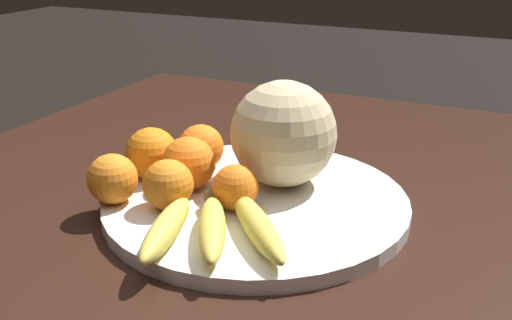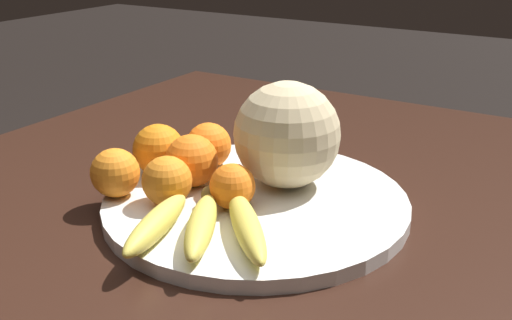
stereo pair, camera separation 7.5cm
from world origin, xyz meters
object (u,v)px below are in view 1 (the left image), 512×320
Objects in this scene: orange_mid_center at (112,179)px; orange_back_left at (201,147)px; kitchen_table at (237,289)px; orange_front_right at (188,163)px; banana_bunch at (214,227)px; melon at (283,134)px; produce_tag at (211,175)px; fruit_bowl at (256,202)px; orange_back_right at (152,154)px; orange_top_small at (235,187)px; orange_front_left at (168,185)px.

orange_mid_center is 0.15m from orange_back_left.
orange_front_right is at bearing 71.33° from kitchen_table.
kitchen_table is at bearing 161.64° from banana_bunch.
melon reaches higher than orange_mid_center.
produce_tag is at bearing -177.82° from banana_bunch.
orange_mid_center is (-0.08, 0.06, -0.00)m from orange_front_right.
orange_mid_center is (-0.09, 0.15, 0.04)m from fruit_bowl.
fruit_bowl is 5.47× the size of orange_back_right.
orange_top_small is at bearing 162.54° from banana_bunch.
melon reaches higher than orange_back_left.
orange_front_left is (0.05, 0.09, 0.02)m from banana_bunch.
orange_back_right reaches higher than orange_mid_center.
melon is at bearing -70.25° from orange_back_right.
orange_front_left is at bearing 143.50° from melon.
orange_front_right is 0.06m from orange_back_right.
orange_mid_center is at bearing 130.73° from melon.
orange_front_left is at bearing 132.97° from fruit_bowl.
orange_back_left reaches higher than kitchen_table.
orange_top_small is (-0.04, 0.01, 0.04)m from fruit_bowl.
kitchen_table is 6.44× the size of banana_bunch.
orange_front_right is 0.74× the size of produce_tag.
banana_bunch is 2.99× the size of orange_back_left.
banana_bunch is 0.20m from orange_back_right.
produce_tag is at bearing -7.17° from orange_front_right.
orange_back_right is at bearing -0.27° from orange_mid_center.
orange_front_left is (-0.03, 0.07, 0.15)m from kitchen_table.
orange_back_left is at bearing 91.39° from melon.
orange_back_left reaches higher than orange_top_small.
fruit_bowl is 0.09m from produce_tag.
fruit_bowl is at bearing -114.74° from orange_back_left.
produce_tag is (-0.02, 0.10, -0.07)m from melon.
orange_front_left is 0.10m from orange_back_right.
banana_bunch is at bearing -100.87° from orange_mid_center.
melon reaches higher than orange_front_right.
orange_back_right is (-0.06, 0.04, 0.00)m from orange_back_left.
melon is 2.23× the size of orange_mid_center.
produce_tag is at bearing 69.27° from fruit_bowl.
orange_back_right reaches higher than orange_top_small.
orange_back_left is (0.07, 0.02, -0.00)m from orange_front_right.
orange_mid_center is at bearing 108.41° from kitchen_table.
orange_front_right is 0.07m from orange_back_left.
orange_mid_center is at bearing 135.88° from produce_tag.
orange_mid_center is at bearing -129.37° from banana_bunch.
orange_back_left is 1.15× the size of orange_top_small.
melon is at bearing 148.99° from banana_bunch.
orange_front_left is at bearing -145.83° from banana_bunch.
orange_mid_center is 0.08m from orange_back_right.
orange_mid_center is at bearing 101.68° from orange_front_left.
kitchen_table is 3.20× the size of fruit_bowl.
orange_top_small is (-0.03, -0.08, -0.01)m from orange_front_right.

